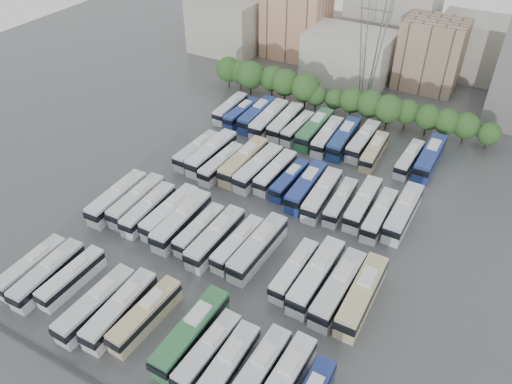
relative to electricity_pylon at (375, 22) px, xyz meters
The scene contains 54 objects.
ground 53.41m from the electricity_pylon, 92.29° to the right, with size 220.00×220.00×0.00m, color #424447.
tree_line 17.15m from the electricity_pylon, 123.11° to the right, with size 64.16×7.68×8.18m.
city_buildings 26.15m from the electricity_pylon, 113.40° to the left, with size 102.00×35.00×20.00m.
electricity_pylon is the anchor object (origin of this frame).
bus_r0_s0 79.77m from the electricity_pylon, 107.46° to the right, with size 2.57×11.52×3.61m.
bus_r0_s1 78.85m from the electricity_pylon, 105.17° to the right, with size 3.13×12.37×3.85m.
bus_r0_s2 76.92m from the electricity_pylon, 103.09° to the right, with size 2.58×11.02×3.45m.
bus_r0_s4 77.69m from the electricity_pylon, 97.89° to the right, with size 3.16×12.78×3.98m.
bus_r0_s5 76.42m from the electricity_pylon, 95.45° to the right, with size 3.09×12.65×3.95m.
bus_r0_s6 75.29m from the electricity_pylon, 92.90° to the right, with size 3.13×12.05×3.75m.
bus_r0_s8 74.74m from the electricity_pylon, 87.56° to the right, with size 3.10×13.41×4.19m.
bus_r0_s9 76.08m from the electricity_pylon, 85.15° to the right, with size 3.00×11.54×3.59m.
bus_r0_s10 77.43m from the electricity_pylon, 82.85° to the right, with size 2.78×12.40×3.88m.
bus_r0_s11 76.63m from the electricity_pylon, 80.06° to the right, with size 2.97×12.38×3.86m.
bus_r0_s12 76.81m from the electricity_pylon, 77.65° to the right, with size 3.03×12.44×3.88m.
bus_r1_s0 63.27m from the electricity_pylon, 112.49° to the right, with size 3.16×12.98×4.05m.
bus_r1_s1 61.21m from the electricity_pylon, 110.01° to the right, with size 3.03×12.47×3.89m.
bus_r1_s2 61.01m from the electricity_pylon, 106.87° to the right, with size 3.03×12.09×3.77m.
bus_r1_s3 59.16m from the electricity_pylon, 103.65° to the right, with size 2.87×12.54×3.92m.
bus_r1_s4 59.35m from the electricity_pylon, 100.58° to the right, with size 3.12×13.26×4.14m.
bus_r1_s5 59.04m from the electricity_pylon, 97.13° to the right, with size 2.66×11.06×3.45m.
bus_r1_s6 59.21m from the electricity_pylon, 93.73° to the right, with size 2.99×12.90×4.04m.
bus_r1_s7 58.53m from the electricity_pylon, 90.18° to the right, with size 3.02×11.45×3.56m.
bus_r1_s8 58.04m from the electricity_pylon, 86.90° to the right, with size 3.36×13.43×4.19m.
bus_r1_s10 60.08m from the electricity_pylon, 80.43° to the right, with size 2.70×11.35×3.54m.
bus_r1_s11 60.33m from the electricity_pylon, 77.23° to the right, with size 3.27×13.65×4.26m.
bus_r1_s12 61.75m from the electricity_pylon, 74.07° to the right, with size 3.35×13.45×4.19m.
bus_r1_s13 62.36m from the electricity_pylon, 71.04° to the right, with size 3.00×13.64×4.28m.
bus_r2_s1 45.89m from the electricity_pylon, 118.24° to the right, with size 3.03×11.82×3.68m.
bus_r2_s2 44.24m from the electricity_pylon, 114.58° to the right, with size 3.23×13.49×4.21m.
bus_r2_s3 44.78m from the electricity_pylon, 109.32° to the right, with size 3.00×11.74×3.65m.
bus_r2_s4 41.66m from the electricity_pylon, 105.63° to the right, with size 3.12×13.68×4.28m.
bus_r2_s5 41.44m from the electricity_pylon, 100.60° to the right, with size 3.51×13.18×4.10m.
bus_r2_s6 40.56m from the electricity_pylon, 95.87° to the right, with size 3.00×11.94×3.72m.
bus_r2_s7 41.17m from the electricity_pylon, 90.84° to the right, with size 2.80×10.91×3.40m.
bus_r2_s8 41.73m from the electricity_pylon, 85.63° to the right, with size 3.02×12.76×3.99m.
bus_r2_s9 42.85m from the electricity_pylon, 80.97° to the right, with size 3.23×12.79×3.98m.
bus_r2_s10 43.59m from the electricity_pylon, 76.22° to the right, with size 2.74×11.15×3.48m.
bus_r2_s11 43.38m from the electricity_pylon, 71.02° to the right, with size 2.90×12.49×3.91m.
bus_r2_s12 45.70m from the electricity_pylon, 67.42° to the right, with size 2.58×11.77×3.69m.
bus_r2_s13 45.07m from the electricity_pylon, 62.22° to the right, with size 3.12×13.39×4.19m.
bus_r3_s0 35.15m from the electricity_pylon, 139.96° to the right, with size 2.73×11.40×3.56m.
bus_r3_s1 33.42m from the electricity_pylon, 134.74° to the right, with size 2.92×11.38×3.54m.
bus_r3_s2 30.90m from the electricity_pylon, 130.48° to the right, with size 3.08×12.96×4.05m.
bus_r3_s3 29.74m from the electricity_pylon, 123.42° to the right, with size 3.40×13.61×4.24m.
bus_r3_s4 27.81m from the electricity_pylon, 117.30° to the right, with size 3.10×12.78×3.99m.
bus_r3_s5 27.37m from the electricity_pylon, 109.29° to the right, with size 2.93×11.13×3.46m.
bus_r3_s6 25.97m from the electricity_pylon, 100.44° to the right, with size 2.97×13.46×4.22m.
bus_r3_s7 26.68m from the electricity_pylon, 91.09° to the right, with size 3.13×12.29×3.83m.
bus_r3_s8 26.19m from the electricity_pylon, 82.03° to the right, with size 3.37×13.23×4.12m.
bus_r3_s9 26.15m from the electricity_pylon, 71.37° to the right, with size 2.89×12.67×3.97m.
bus_r3_s10 28.86m from the electricity_pylon, 66.03° to the right, with size 2.89×11.56×3.60m.
bus_r3_s12 31.20m from the electricity_pylon, 52.13° to the right, with size 2.92×11.16×3.47m.
bus_r3_s13 31.73m from the electricity_pylon, 44.20° to the right, with size 3.16×13.59×4.25m.
Camera 1 is at (30.74, -52.55, 53.31)m, focal length 35.00 mm.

